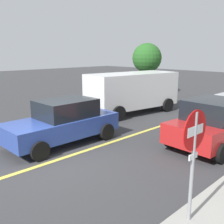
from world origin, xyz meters
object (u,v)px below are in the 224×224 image
Objects in this scene: car_blue_approaching at (63,122)px; car_red_crossing at (216,123)px; stop_sign at (194,149)px; tree_left_verge at (147,58)px; white_van at (132,90)px.

car_red_crossing is at bearing -47.39° from car_blue_approaching.
stop_sign reaches higher than car_blue_approaching.
car_blue_approaching is 12.53m from tree_left_verge.
white_van is at bearing -148.38° from tree_left_verge.
tree_left_verge is at bearing 24.11° from car_blue_approaching.
car_red_crossing is 1.05× the size of tree_left_verge.
car_red_crossing is at bearing 19.64° from stop_sign.
stop_sign is 5.92m from car_blue_approaching.
tree_left_verge reaches higher than car_blue_approaching.
car_blue_approaching is (1.05, 5.78, -0.78)m from stop_sign.
car_blue_approaching is (-3.74, 4.07, -0.03)m from car_red_crossing.
stop_sign is at bearing -100.26° from car_blue_approaching.
tree_left_verge is at bearing 41.28° from stop_sign.
car_red_crossing is 12.00m from tree_left_verge.
car_red_crossing is 0.99× the size of car_blue_approaching.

